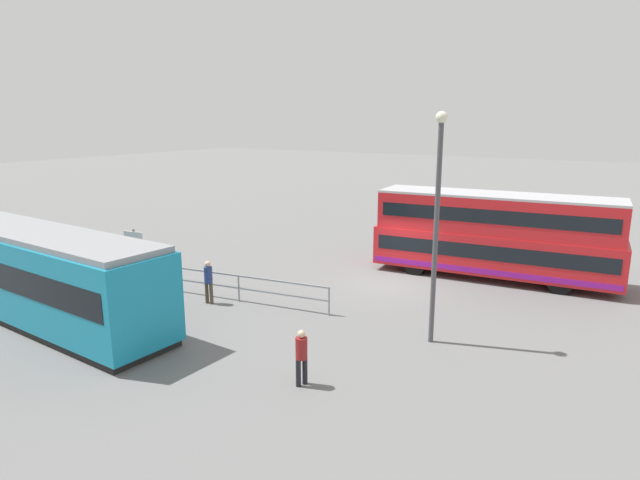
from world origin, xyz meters
The scene contains 8 objects.
ground_plane centered at (0.00, 0.00, 0.00)m, with size 160.00×160.00×0.00m, color slate.
double_decker_bus centered at (-3.46, -3.04, 1.95)m, with size 10.67×3.37×3.82m.
tram_yellow centered at (10.08, 10.45, 1.70)m, with size 14.37×3.41×3.27m.
pedestrian_near_railing centered at (5.04, 6.20, 0.99)m, with size 0.36×0.34×1.71m.
pedestrian_crossing centered at (-1.61, 9.76, 0.90)m, with size 0.41×0.41×1.58m.
pedestrian_railing centered at (4.22, 5.40, 0.74)m, with size 7.67×1.14×1.08m.
info_sign centered at (9.03, 6.32, 1.72)m, with size 0.96×0.19×2.55m.
street_lamp centered at (-3.58, 5.18, 4.22)m, with size 0.36×0.36×7.26m.
Camera 1 is at (-8.90, 20.74, 7.05)m, focal length 29.89 mm.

